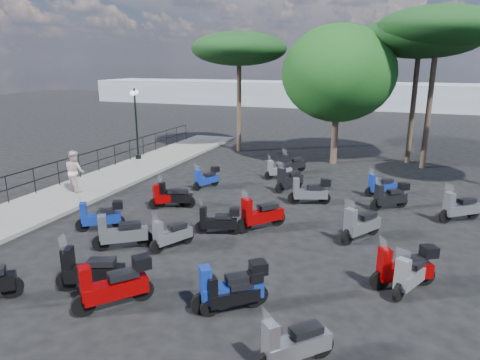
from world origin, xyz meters
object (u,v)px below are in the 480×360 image
(scooter_9, at_px, (174,196))
(scooter_14, at_px, (260,215))
(scooter_13, at_px, (231,288))
(scooter_7, at_px, (171,235))
(scooter_18, at_px, (293,345))
(scooter_26, at_px, (405,268))
(scooter_20, at_px, (361,225))
(scooter_12, at_px, (114,285))
(broadleaf_tree, at_px, (338,74))
(pine_0, at_px, (438,28))
(scooter_28, at_px, (390,197))
(scooter_27, at_px, (460,208))
(pine_1, at_px, (420,37))
(pedestrian_far, at_px, (75,171))
(scooter_6, at_px, (91,272))
(scooter_15, at_px, (310,192))
(scooter_5, at_px, (207,178))
(scooter_2, at_px, (121,234))
(scooter_8, at_px, (218,221))
(scooter_22, at_px, (381,186))
(scooter_4, at_px, (168,197))
(scooter_16, at_px, (292,164))
(lamp_post_2, at_px, (136,119))
(scooter_3, at_px, (101,216))
(scooter_10, at_px, (278,170))
(scooter_25, at_px, (411,275))
(pine_2, at_px, (239,49))
(scooter_21, at_px, (289,180))
(scooter_19, at_px, (233,294))

(scooter_9, height_order, scooter_14, scooter_14)
(scooter_13, bearing_deg, scooter_7, 12.87)
(scooter_14, height_order, scooter_18, scooter_14)
(scooter_7, xyz_separation_m, scooter_13, (2.92, -2.46, 0.11))
(scooter_7, height_order, scooter_26, scooter_26)
(scooter_20, bearing_deg, scooter_12, 83.01)
(broadleaf_tree, relative_size, pine_0, 0.91)
(scooter_28, bearing_deg, scooter_14, 94.00)
(scooter_12, bearing_deg, scooter_27, -91.58)
(scooter_7, relative_size, scooter_14, 0.98)
(scooter_14, bearing_deg, scooter_20, -135.12)
(broadleaf_tree, height_order, pine_1, pine_1)
(pedestrian_far, bearing_deg, scooter_6, 156.69)
(scooter_15, bearing_deg, scooter_5, 62.57)
(pedestrian_far, xyz_separation_m, scooter_2, (5.09, -3.98, -0.54))
(scooter_8, distance_m, scooter_22, 7.89)
(scooter_2, relative_size, scooter_4, 1.21)
(scooter_7, height_order, pine_1, pine_1)
(scooter_6, relative_size, pine_0, 0.21)
(scooter_4, xyz_separation_m, scooter_16, (3.25, 6.98, 0.02))
(scooter_26, bearing_deg, scooter_12, 86.47)
(lamp_post_2, xyz_separation_m, scooter_14, (9.71, -7.45, -1.89))
(scooter_3, relative_size, scooter_22, 1.07)
(scooter_18, xyz_separation_m, pine_0, (2.82, 17.68, 6.63))
(scooter_22, bearing_deg, scooter_26, 150.61)
(scooter_7, height_order, scooter_10, scooter_7)
(pedestrian_far, distance_m, scooter_25, 13.77)
(scooter_7, bearing_deg, lamp_post_2, -26.37)
(scooter_10, bearing_deg, scooter_4, 113.24)
(scooter_3, xyz_separation_m, scooter_15, (6.03, 5.15, 0.03))
(scooter_9, relative_size, scooter_27, 1.09)
(scooter_22, bearing_deg, scooter_7, 107.74)
(scooter_12, bearing_deg, pine_1, -68.95)
(scooter_13, xyz_separation_m, scooter_15, (0.16, 8.09, -0.03))
(scooter_18, distance_m, pine_0, 19.09)
(scooter_27, xyz_separation_m, pine_0, (-0.91, 8.21, 6.61))
(scooter_18, distance_m, pine_2, 20.99)
(scooter_6, bearing_deg, scooter_21, -35.67)
(scooter_12, xyz_separation_m, scooter_26, (6.22, 3.29, -0.03))
(scooter_14, relative_size, scooter_28, 1.09)
(scooter_20, distance_m, pine_0, 13.16)
(pedestrian_far, bearing_deg, broadleaf_tree, -109.94)
(scooter_25, xyz_separation_m, broadleaf_tree, (-3.89, 13.50, 4.43))
(scooter_7, xyz_separation_m, scooter_10, (0.88, 8.95, -0.02))
(lamp_post_2, height_order, scooter_21, lamp_post_2)
(scooter_7, distance_m, scooter_27, 10.14)
(scooter_20, bearing_deg, scooter_4, 27.36)
(scooter_28, bearing_deg, scooter_2, 92.94)
(pedestrian_far, height_order, pine_0, pine_0)
(scooter_19, distance_m, pine_0, 18.23)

